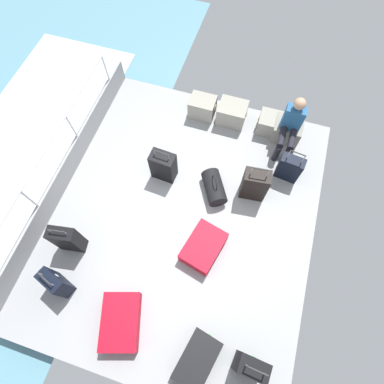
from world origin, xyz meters
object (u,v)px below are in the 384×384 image
Objects in this scene: cargo_crate_2 at (274,125)px; suitcase_5 at (121,322)px; suitcase_1 at (163,166)px; duffel_bag at (214,187)px; suitcase_4 at (197,360)px; suitcase_3 at (203,247)px; passenger_seated at (291,126)px; suitcase_7 at (251,367)px; suitcase_2 at (56,283)px; suitcase_0 at (255,185)px; suitcase_8 at (67,239)px; cargo_crate_0 at (202,107)px; cargo_crate_3 at (287,130)px; suitcase_6 at (289,168)px; cargo_crate_1 at (232,113)px.

cargo_crate_2 is 0.69× the size of suitcase_5.
suitcase_1 reaches higher than duffel_bag.
duffel_bag is at bearing -114.60° from cargo_crate_2.
cargo_crate_2 is at bearing 86.66° from suitcase_4.
suitcase_3 is 1.06m from duffel_bag.
suitcase_4 is 0.87× the size of suitcase_5.
passenger_seated reaches higher than suitcase_7.
suitcase_7 is at bearing -3.81° from suitcase_2.
suitcase_0 is 1.12× the size of suitcase_7.
cargo_crate_2 is 1.46m from suitcase_0.
suitcase_8 reaches higher than duffel_bag.
passenger_seated is 1.51× the size of suitcase_2.
cargo_crate_2 is 4.32m from suitcase_5.
suitcase_5 is 1.35× the size of duffel_bag.
cargo_crate_0 reaches higher than cargo_crate_3.
suitcase_1 is at bearing 95.10° from suitcase_5.
suitcase_2 is 1.11m from suitcase_5.
suitcase_2 is 2.88m from duffel_bag.
suitcase_6 is at bearing -65.18° from cargo_crate_2.
duffel_bag reaches higher than cargo_crate_1.
duffel_bag reaches higher than suitcase_3.
passenger_seated reaches higher than suitcase_3.
suitcase_1 is at bearing -99.49° from cargo_crate_0.
suitcase_7 is 1.02× the size of suitcase_8.
passenger_seated is 1.37× the size of suitcase_8.
cargo_crate_2 is 1.17× the size of cargo_crate_3.
suitcase_1 is 2.19m from suitcase_6.
suitcase_8 reaches higher than cargo_crate_3.
suitcase_1 is 1.54m from suitcase_3.
cargo_crate_1 is 0.79× the size of suitcase_2.
suitcase_7 is (0.45, -4.06, 0.11)m from cargo_crate_2.
cargo_crate_2 is 0.59× the size of passenger_seated.
cargo_crate_3 is 0.42m from passenger_seated.
cargo_crate_3 is at bearing 37.52° from suitcase_1.
suitcase_7 is (0.54, -2.61, -0.06)m from suitcase_0.
cargo_crate_0 is at bearing 106.97° from suitcase_3.
suitcase_6 is 0.98× the size of suitcase_8.
suitcase_4 is at bearing -101.44° from suitcase_6.
cargo_crate_0 is 0.73× the size of suitcase_2.
suitcase_4 is (-0.50, -4.13, -0.09)m from cargo_crate_3.
cargo_crate_2 is 4.21m from suitcase_4.
suitcase_6 reaches higher than cargo_crate_3.
suitcase_7 reaches higher than duffel_bag.
cargo_crate_1 is 1.76m from suitcase_1.
cargo_crate_0 is at bearing 105.67° from suitcase_4.
suitcase_4 is (0.58, -4.20, -0.10)m from cargo_crate_1.
duffel_bag reaches higher than cargo_crate_3.
suitcase_8 is at bearing 164.92° from suitcase_7.
suitcase_0 is at bearing 13.84° from duffel_bag.
duffel_bag reaches higher than suitcase_5.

